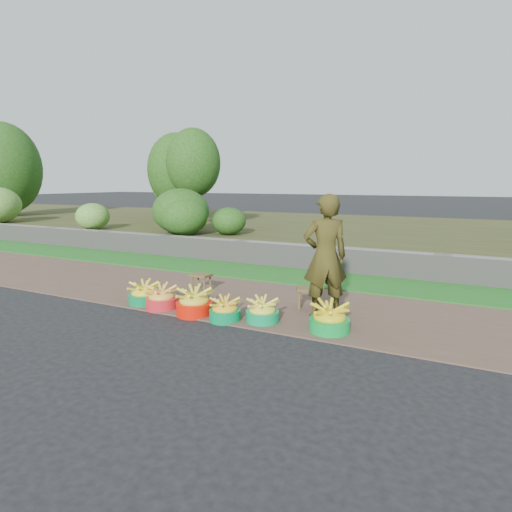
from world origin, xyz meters
The scene contains 15 objects.
ground_plane centered at (0.00, 0.00, 0.00)m, with size 120.00×120.00×0.00m, color black.
dirt_shoulder centered at (0.00, 1.25, 0.01)m, with size 80.00×2.50×0.02m, color brown.
grass_verge centered at (0.00, 3.25, 0.02)m, with size 80.00×1.50×0.04m, color #21651E.
retaining_wall centered at (0.00, 4.10, 0.28)m, with size 80.00×0.35×0.55m, color slate.
earth_bank centered at (0.00, 9.00, 0.25)m, with size 80.00×10.00×0.50m, color #3C3E1D.
vegetation centered at (2.44, 7.67, 2.48)m, with size 34.34×7.64×4.28m.
basin_a centered at (-1.92, 0.29, 0.17)m, with size 0.50×0.50×0.37m.
basin_b centered at (-1.52, 0.23, 0.17)m, with size 0.49×0.49×0.37m.
basin_c centered at (-0.90, 0.20, 0.18)m, with size 0.54×0.54×0.40m.
basin_d centered at (-0.36, 0.17, 0.15)m, with size 0.45×0.45×0.33m.
basin_e centered at (0.15, 0.33, 0.16)m, with size 0.46×0.46×0.35m.
basin_f centered at (1.11, 0.37, 0.18)m, with size 0.53×0.53×0.40m.
stool_left centered at (-1.57, 1.39, 0.26)m, with size 0.35×0.28×0.30m.
stool_right centered at (0.50, 1.23, 0.28)m, with size 0.45×0.41×0.33m.
vendor_woman centered at (0.85, 0.92, 0.90)m, with size 0.64×0.42×1.76m, color black.
Camera 1 is at (2.65, -4.82, 1.94)m, focal length 30.00 mm.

